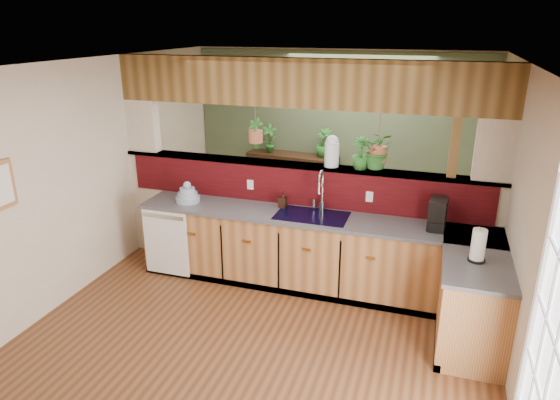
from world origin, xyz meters
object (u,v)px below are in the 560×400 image
(soap_dispenser, at_px, (283,200))
(coffee_maker, at_px, (437,215))
(paper_towel, at_px, (478,246))
(glass_jar, at_px, (332,151))
(faucet, at_px, (321,189))
(dish_stack, at_px, (188,195))
(shelving_console, at_px, (292,184))

(soap_dispenser, relative_size, coffee_maker, 0.59)
(paper_towel, bearing_deg, glass_jar, 147.57)
(faucet, relative_size, dish_stack, 1.73)
(dish_stack, bearing_deg, glass_jar, 12.85)
(dish_stack, xyz_separation_m, glass_jar, (1.69, 0.38, 0.59))
(faucet, bearing_deg, soap_dispenser, 179.80)
(paper_towel, bearing_deg, coffee_maker, 118.69)
(faucet, distance_m, soap_dispenser, 0.49)
(soap_dispenser, xyz_separation_m, shelving_console, (-0.51, 2.12, -0.50))
(coffee_maker, bearing_deg, shelving_console, 140.49)
(coffee_maker, height_order, glass_jar, glass_jar)
(paper_towel, bearing_deg, shelving_console, 132.07)
(dish_stack, distance_m, coffee_maker, 2.91)
(paper_towel, bearing_deg, soap_dispenser, 159.48)
(soap_dispenser, distance_m, paper_towel, 2.26)
(soap_dispenser, height_order, paper_towel, paper_towel)
(soap_dispenser, bearing_deg, paper_towel, -20.52)
(faucet, height_order, paper_towel, faucet)
(faucet, xyz_separation_m, coffee_maker, (1.29, -0.11, -0.12))
(paper_towel, distance_m, glass_jar, 1.96)
(coffee_maker, relative_size, glass_jar, 0.89)
(faucet, bearing_deg, paper_towel, -25.48)
(soap_dispenser, distance_m, coffee_maker, 1.75)
(shelving_console, bearing_deg, faucet, -59.51)
(dish_stack, height_order, glass_jar, glass_jar)
(faucet, xyz_separation_m, shelving_console, (-0.97, 2.12, -0.67))
(dish_stack, height_order, shelving_console, dish_stack)
(soap_dispenser, distance_m, glass_jar, 0.81)
(glass_jar, bearing_deg, faucet, -105.78)
(paper_towel, relative_size, glass_jar, 0.90)
(glass_jar, bearing_deg, dish_stack, -167.15)
(dish_stack, relative_size, coffee_maker, 0.90)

